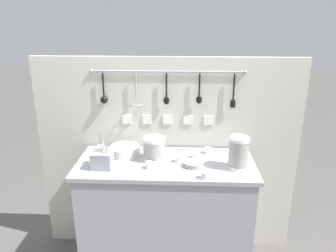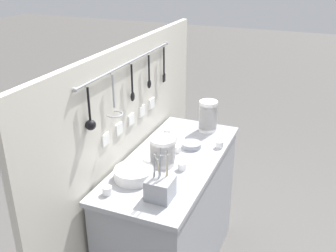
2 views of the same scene
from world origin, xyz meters
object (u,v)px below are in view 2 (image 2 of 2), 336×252
bowl_stack_back_corner (208,116)px  cup_front_left (182,166)px  cup_front_right (220,144)px  cup_back_right (177,149)px  steel_mixing_bowl (191,145)px  cup_edge_near (173,140)px  cutlery_caddy (160,188)px  cup_mid_row (167,132)px  cup_beside_plates (107,190)px  plate_stack (134,174)px  bowl_stack_tall_left (163,151)px

bowl_stack_back_corner → cup_front_left: bowl_stack_back_corner is taller
cup_front_right → cup_back_right: bearing=125.7°
steel_mixing_bowl → cup_edge_near: 0.14m
cup_back_right → cutlery_caddy: bearing=-168.5°
cutlery_caddy → cup_back_right: (0.52, 0.10, -0.04)m
cup_mid_row → cup_beside_plates: 0.81m
steel_mixing_bowl → cup_front_right: size_ratio=2.56×
bowl_stack_back_corner → cutlery_caddy: cutlery_caddy is taller
cutlery_caddy → cup_beside_plates: size_ratio=5.29×
cup_beside_plates → cup_front_right: bearing=-28.1°
bowl_stack_back_corner → cup_front_right: 0.29m
cup_front_right → cup_beside_plates: size_ratio=1.00×
cup_front_left → bowl_stack_back_corner: bearing=2.5°
bowl_stack_back_corner → steel_mixing_bowl: bowl_stack_back_corner is taller
cup_edge_near → cup_back_right: 0.14m
cutlery_caddy → bowl_stack_back_corner: bearing=1.5°
plate_stack → cup_beside_plates: 0.20m
bowl_stack_back_corner → steel_mixing_bowl: size_ratio=1.72×
cup_front_left → cup_back_right: 0.22m
steel_mixing_bowl → cup_edge_near: bearing=81.4°
bowl_stack_back_corner → cup_beside_plates: size_ratio=4.40×
bowl_stack_tall_left → cup_back_right: bearing=-8.8°
bowl_stack_tall_left → cup_back_right: bowl_stack_tall_left is taller
plate_stack → steel_mixing_bowl: plate_stack is taller
cutlery_caddy → cup_front_left: cutlery_caddy is taller
bowl_stack_tall_left → cup_beside_plates: bearing=161.0°
cup_front_right → steel_mixing_bowl: bearing=112.1°
bowl_stack_back_corner → cup_back_right: (-0.40, 0.08, -0.09)m
cup_edge_near → cup_beside_plates: 0.72m
cup_edge_near → cup_beside_plates: size_ratio=1.00×
cutlery_caddy → plate_stack: bearing=61.6°
bowl_stack_back_corner → cutlery_caddy: size_ratio=0.83×
cutlery_caddy → cup_mid_row: (0.73, 0.27, -0.04)m
bowl_stack_back_corner → bowl_stack_tall_left: bearing=169.4°
cutlery_caddy → cup_back_right: 0.53m
plate_stack → cup_edge_near: (0.52, -0.04, -0.01)m
plate_stack → cup_edge_near: plate_stack is taller
plate_stack → cutlery_caddy: 0.25m
bowl_stack_back_corner → cutlery_caddy: bearing=-178.5°
cutlery_caddy → cup_mid_row: cutlery_caddy is taller
steel_mixing_bowl → cup_front_left: size_ratio=2.56×
cutlery_caddy → steel_mixing_bowl: bearing=3.9°
bowl_stack_tall_left → cup_front_right: (0.34, -0.26, -0.06)m
cutlery_caddy → cup_front_left: size_ratio=5.29×
cup_front_left → cup_back_right: size_ratio=1.00×
cup_front_right → cup_front_left: (-0.37, 0.13, 0.00)m
cup_mid_row → steel_mixing_bowl: bearing=-117.8°
cutlery_caddy → cup_front_right: bearing=-10.8°
cup_front_left → plate_stack: bearing=132.9°
steel_mixing_bowl → cup_mid_row: bearing=62.2°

